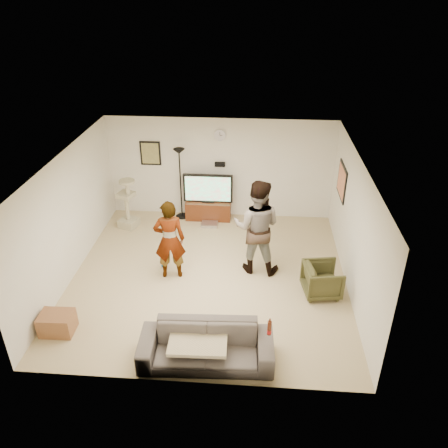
# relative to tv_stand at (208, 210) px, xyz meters

# --- Properties ---
(floor) EXTENTS (5.50, 5.50, 0.02)m
(floor) POSITION_rel_tv_stand_xyz_m (0.28, -2.50, -0.24)
(floor) COLOR tan
(floor) RESTS_ON ground
(ceiling) EXTENTS (5.50, 5.50, 0.02)m
(ceiling) POSITION_rel_tv_stand_xyz_m (0.28, -2.50, 2.28)
(ceiling) COLOR white
(ceiling) RESTS_ON wall_back
(wall_back) EXTENTS (5.50, 0.04, 2.50)m
(wall_back) POSITION_rel_tv_stand_xyz_m (0.28, 0.25, 1.02)
(wall_back) COLOR silver
(wall_back) RESTS_ON floor
(wall_front) EXTENTS (5.50, 0.04, 2.50)m
(wall_front) POSITION_rel_tv_stand_xyz_m (0.28, -5.25, 1.02)
(wall_front) COLOR silver
(wall_front) RESTS_ON floor
(wall_left) EXTENTS (0.04, 5.50, 2.50)m
(wall_left) POSITION_rel_tv_stand_xyz_m (-2.47, -2.50, 1.02)
(wall_left) COLOR silver
(wall_left) RESTS_ON floor
(wall_right) EXTENTS (0.04, 5.50, 2.50)m
(wall_right) POSITION_rel_tv_stand_xyz_m (3.03, -2.50, 1.02)
(wall_right) COLOR silver
(wall_right) RESTS_ON floor
(wall_clock) EXTENTS (0.26, 0.04, 0.26)m
(wall_clock) POSITION_rel_tv_stand_xyz_m (0.28, 0.22, 1.87)
(wall_clock) COLOR silver
(wall_clock) RESTS_ON wall_back
(wall_speaker) EXTENTS (0.25, 0.10, 0.10)m
(wall_speaker) POSITION_rel_tv_stand_xyz_m (0.28, 0.19, 1.15)
(wall_speaker) COLOR black
(wall_speaker) RESTS_ON wall_back
(picture_back) EXTENTS (0.42, 0.03, 0.52)m
(picture_back) POSITION_rel_tv_stand_xyz_m (-1.42, 0.23, 1.37)
(picture_back) COLOR olive
(picture_back) RESTS_ON wall_back
(picture_right) EXTENTS (0.03, 0.78, 0.62)m
(picture_right) POSITION_rel_tv_stand_xyz_m (3.01, -0.90, 1.27)
(picture_right) COLOR #D87E57
(picture_right) RESTS_ON wall_right
(tv_stand) EXTENTS (1.11, 0.45, 0.46)m
(tv_stand) POSITION_rel_tv_stand_xyz_m (0.00, 0.00, 0.00)
(tv_stand) COLOR #49200F
(tv_stand) RESTS_ON floor
(console_box) EXTENTS (0.40, 0.30, 0.07)m
(console_box) POSITION_rel_tv_stand_xyz_m (0.07, -0.40, -0.20)
(console_box) COLOR silver
(console_box) RESTS_ON floor
(tv) EXTENTS (1.21, 0.08, 0.72)m
(tv) POSITION_rel_tv_stand_xyz_m (0.00, 0.00, 0.59)
(tv) COLOR black
(tv) RESTS_ON tv_stand
(tv_screen) EXTENTS (1.11, 0.01, 0.63)m
(tv_screen) POSITION_rel_tv_stand_xyz_m (0.00, -0.04, 0.59)
(tv_screen) COLOR #3DF59F
(tv_screen) RESTS_ON tv
(floor_lamp) EXTENTS (0.32, 0.32, 1.80)m
(floor_lamp) POSITION_rel_tv_stand_xyz_m (-0.68, 0.02, 0.67)
(floor_lamp) COLOR black
(floor_lamp) RESTS_ON floor
(cat_tree) EXTENTS (0.51, 0.51, 1.25)m
(cat_tree) POSITION_rel_tv_stand_xyz_m (-1.89, -0.59, 0.40)
(cat_tree) COLOR tan
(cat_tree) RESTS_ON floor
(person_left) EXTENTS (0.67, 0.50, 1.68)m
(person_left) POSITION_rel_tv_stand_xyz_m (-0.48, -2.53, 0.61)
(person_left) COLOR #9D9CA3
(person_left) RESTS_ON floor
(person_right) EXTENTS (1.06, 0.88, 1.99)m
(person_right) POSITION_rel_tv_stand_xyz_m (1.22, -2.17, 0.76)
(person_right) COLOR #445A91
(person_right) RESTS_ON floor
(sofa) EXTENTS (2.13, 0.91, 0.61)m
(sofa) POSITION_rel_tv_stand_xyz_m (0.49, -4.79, 0.07)
(sofa) COLOR #524A46
(sofa) RESTS_ON floor
(throw_blanket) EXTENTS (0.92, 0.73, 0.06)m
(throw_blanket) POSITION_rel_tv_stand_xyz_m (0.37, -4.79, 0.18)
(throw_blanket) COLOR beige
(throw_blanket) RESTS_ON sofa
(beer_bottle) EXTENTS (0.06, 0.06, 0.25)m
(beer_bottle) POSITION_rel_tv_stand_xyz_m (1.45, -4.79, 0.50)
(beer_bottle) COLOR #532111
(beer_bottle) RESTS_ON sofa
(armchair) EXTENTS (0.78, 0.77, 0.63)m
(armchair) POSITION_rel_tv_stand_xyz_m (2.49, -2.90, 0.08)
(armchair) COLOR #3B3A1D
(armchair) RESTS_ON floor
(side_table) EXTENTS (0.57, 0.43, 0.37)m
(side_table) POSITION_rel_tv_stand_xyz_m (-2.12, -4.34, -0.05)
(side_table) COLOR brown
(side_table) RESTS_ON floor
(toy_ball) EXTENTS (0.09, 0.09, 0.09)m
(toy_ball) POSITION_rel_tv_stand_xyz_m (-0.71, -2.27, -0.19)
(toy_ball) COLOR #0460A5
(toy_ball) RESTS_ON floor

